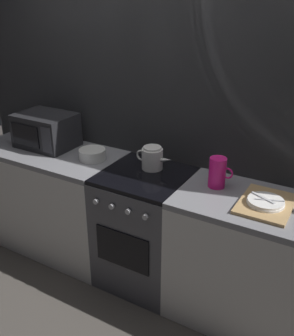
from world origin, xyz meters
TOP-DOWN VIEW (x-y plane):
  - ground_plane at (0.00, 0.00)m, footprint 8.00×8.00m
  - back_wall at (0.00, 0.32)m, footprint 3.60×0.05m
  - counter_left at (-0.90, 0.00)m, footprint 1.20×0.60m
  - stove_unit at (-0.00, -0.00)m, footprint 0.60×0.63m
  - counter_right at (0.90, 0.00)m, footprint 1.20×0.60m
  - microwave at (-0.96, 0.06)m, footprint 0.46×0.35m
  - kettle at (-0.00, 0.11)m, footprint 0.28×0.15m
  - mixing_bowl at (-0.47, 0.03)m, footprint 0.20×0.20m
  - pitcher at (0.50, 0.07)m, footprint 0.16×0.11m
  - dish_pile at (0.84, -0.02)m, footprint 0.30×0.40m

SIDE VIEW (x-z plane):
  - ground_plane at x=0.00m, z-range 0.00..0.00m
  - stove_unit at x=0.00m, z-range 0.00..0.90m
  - counter_left at x=-0.90m, z-range 0.00..0.90m
  - counter_right at x=0.90m, z-range 0.00..0.90m
  - dish_pile at x=0.84m, z-range 0.89..0.95m
  - mixing_bowl at x=-0.47m, z-range 0.90..0.98m
  - kettle at x=0.00m, z-range 0.90..1.06m
  - pitcher at x=0.50m, z-range 0.90..1.10m
  - microwave at x=-0.96m, z-range 0.90..1.17m
  - back_wall at x=0.00m, z-range 0.00..2.40m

